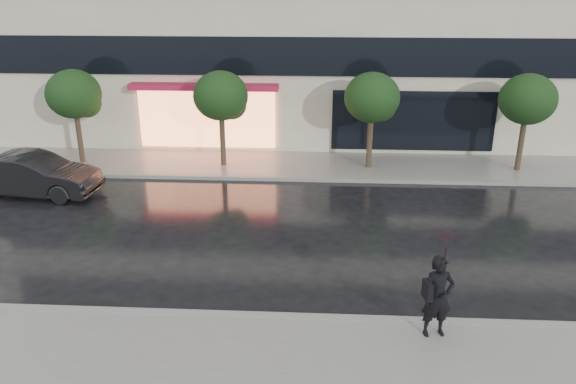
{
  "coord_description": "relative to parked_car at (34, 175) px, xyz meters",
  "views": [
    {
      "loc": [
        0.93,
        -12.04,
        7.48
      ],
      "look_at": [
        0.05,
        3.65,
        1.4
      ],
      "focal_mm": 35.0,
      "sensor_mm": 36.0,
      "label": 1
    }
  ],
  "objects": [
    {
      "name": "sidewalk_far",
      "position": [
        9.29,
        3.8,
        -0.71
      ],
      "size": [
        60.0,
        3.5,
        0.12
      ],
      "primitive_type": "cube",
      "color": "slate",
      "rests_on": "ground"
    },
    {
      "name": "parked_car",
      "position": [
        0.0,
        0.0,
        0.0
      ],
      "size": [
        4.81,
        2.05,
        1.54
      ],
      "primitive_type": "imported",
      "rotation": [
        0.0,
        0.0,
        1.48
      ],
      "color": "black",
      "rests_on": "ground"
    },
    {
      "name": "ground",
      "position": [
        9.29,
        -6.45,
        -0.77
      ],
      "size": [
        120.0,
        120.0,
        0.0
      ],
      "primitive_type": "plane",
      "color": "black",
      "rests_on": "ground"
    },
    {
      "name": "curb_far",
      "position": [
        9.29,
        2.05,
        -0.7
      ],
      "size": [
        60.0,
        0.25,
        0.14
      ],
      "primitive_type": "cube",
      "color": "gray",
      "rests_on": "ground"
    },
    {
      "name": "sidewalk_near",
      "position": [
        9.29,
        -9.7,
        -0.71
      ],
      "size": [
        60.0,
        4.5,
        0.12
      ],
      "primitive_type": "cube",
      "color": "slate",
      "rests_on": "ground"
    },
    {
      "name": "tree_mid_east",
      "position": [
        12.35,
        3.58,
        2.15
      ],
      "size": [
        2.2,
        2.2,
        3.99
      ],
      "color": "#33261C",
      "rests_on": "ground"
    },
    {
      "name": "pedestrian_with_umbrella",
      "position": [
        12.86,
        -7.94,
        0.88
      ],
      "size": [
        1.04,
        1.05,
        2.49
      ],
      "rotation": [
        0.0,
        0.0,
        0.21
      ],
      "color": "black",
      "rests_on": "sidewalk_near"
    },
    {
      "name": "curb_near",
      "position": [
        9.29,
        -7.45,
        -0.7
      ],
      "size": [
        60.0,
        0.25,
        0.14
      ],
      "primitive_type": "cube",
      "color": "gray",
      "rests_on": "ground"
    },
    {
      "name": "tree_far_east",
      "position": [
        18.35,
        3.58,
        2.15
      ],
      "size": [
        2.2,
        2.2,
        3.99
      ],
      "color": "#33261C",
      "rests_on": "ground"
    },
    {
      "name": "tree_mid_west",
      "position": [
        6.35,
        3.58,
        2.15
      ],
      "size": [
        2.2,
        2.2,
        3.99
      ],
      "color": "#33261C",
      "rests_on": "ground"
    },
    {
      "name": "tree_far_west",
      "position": [
        0.35,
        3.58,
        2.15
      ],
      "size": [
        2.2,
        2.2,
        3.99
      ],
      "color": "#33261C",
      "rests_on": "ground"
    }
  ]
}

